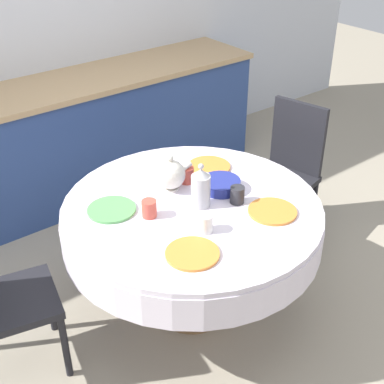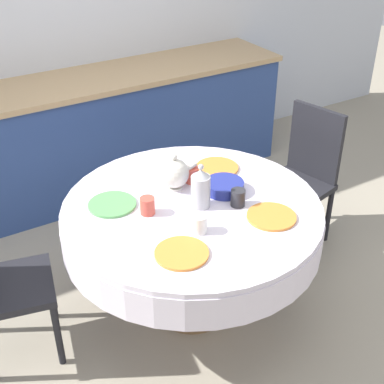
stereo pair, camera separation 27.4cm
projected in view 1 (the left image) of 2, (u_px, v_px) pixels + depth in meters
name	position (u px, v px, depth m)	size (l,w,h in m)	color
ground_plane	(192.00, 307.00, 3.17)	(12.00, 12.00, 0.00)	#9E937F
wall_back	(26.00, 20.00, 3.77)	(7.00, 0.05, 2.60)	silver
kitchen_counter	(62.00, 144.00, 3.99)	(3.24, 0.64, 0.92)	#2D4784
dining_table	(192.00, 224.00, 2.85)	(1.38, 1.38, 0.72)	olive
chair_left	(288.00, 166.00, 3.59)	(0.48, 0.48, 0.93)	black
plate_near_left	(192.00, 254.00, 2.43)	(0.25, 0.25, 0.01)	orange
cup_near_left	(205.00, 223.00, 2.57)	(0.08, 0.08, 0.09)	white
plate_near_right	(272.00, 211.00, 2.73)	(0.25, 0.25, 0.01)	orange
cup_near_right	(237.00, 195.00, 2.79)	(0.08, 0.08, 0.09)	#28282D
plate_far_left	(112.00, 209.00, 2.74)	(0.25, 0.25, 0.01)	#5BA85B
cup_far_left	(149.00, 209.00, 2.68)	(0.08, 0.08, 0.09)	#CC4C3D
plate_far_right	(209.00, 166.00, 3.13)	(0.25, 0.25, 0.01)	orange
cup_far_right	(187.00, 175.00, 2.97)	(0.08, 0.08, 0.09)	#CC4C3D
coffee_carafe	(201.00, 188.00, 2.73)	(0.10, 0.10, 0.25)	#B2B2B7
teapot	(171.00, 174.00, 2.88)	(0.22, 0.16, 0.21)	silver
fruit_bowl	(221.00, 185.00, 2.91)	(0.21, 0.21, 0.06)	navy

